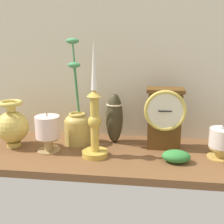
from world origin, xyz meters
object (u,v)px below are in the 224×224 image
at_px(brass_vase_jar, 77,124).
at_px(tall_ceramic_vase, 115,118).
at_px(pillar_candle_near_clock, 222,142).
at_px(pillar_candle_front, 48,130).
at_px(brass_vase_bulbous, 12,125).
at_px(candlestick_tall_left, 95,122).
at_px(mantel_clock, 164,117).

relative_size(brass_vase_jar, tall_ceramic_vase, 2.06).
bearing_deg(pillar_candle_near_clock, pillar_candle_front, -178.49).
xyz_separation_m(brass_vase_bulbous, pillar_candle_front, (0.14, -0.03, -0.00)).
xyz_separation_m(brass_vase_bulbous, brass_vase_jar, (0.22, 0.06, -0.01)).
bearing_deg(brass_vase_jar, candlestick_tall_left, -51.67).
relative_size(mantel_clock, tall_ceramic_vase, 1.16).
xyz_separation_m(brass_vase_bulbous, tall_ceramic_vase, (0.35, 0.09, 0.02)).
distance_m(pillar_candle_front, tall_ceramic_vase, 0.24).
relative_size(mantel_clock, pillar_candle_front, 1.57).
height_order(candlestick_tall_left, brass_vase_bulbous, candlestick_tall_left).
height_order(candlestick_tall_left, tall_ceramic_vase, candlestick_tall_left).
distance_m(brass_vase_jar, tall_ceramic_vase, 0.14).
relative_size(brass_vase_bulbous, tall_ceramic_vase, 0.90).
distance_m(brass_vase_bulbous, pillar_candle_near_clock, 0.71).
bearing_deg(brass_vase_jar, mantel_clock, -0.75).
bearing_deg(brass_vase_bulbous, mantel_clock, 5.88).
bearing_deg(candlestick_tall_left, pillar_candle_front, 171.93).
height_order(brass_vase_bulbous, brass_vase_jar, brass_vase_jar).
bearing_deg(candlestick_tall_left, tall_ceramic_vase, 70.89).
relative_size(brass_vase_jar, pillar_candle_near_clock, 3.44).
distance_m(mantel_clock, tall_ceramic_vase, 0.18).
bearing_deg(brass_vase_jar, tall_ceramic_vase, 13.68).
distance_m(candlestick_tall_left, pillar_candle_front, 0.17).
height_order(pillar_candle_front, pillar_candle_near_clock, pillar_candle_front).
height_order(brass_vase_jar, pillar_candle_near_clock, brass_vase_jar).
distance_m(brass_vase_jar, pillar_candle_near_clock, 0.49).
xyz_separation_m(brass_vase_bulbous, pillar_candle_near_clock, (0.71, -0.01, -0.02)).
bearing_deg(pillar_candle_near_clock, tall_ceramic_vase, 164.05).
xyz_separation_m(mantel_clock, candlestick_tall_left, (-0.22, -0.10, 0.00)).
height_order(brass_vase_bulbous, pillar_candle_front, brass_vase_bulbous).
bearing_deg(brass_vase_bulbous, tall_ceramic_vase, 14.45).
bearing_deg(brass_vase_bulbous, pillar_candle_front, -10.65).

